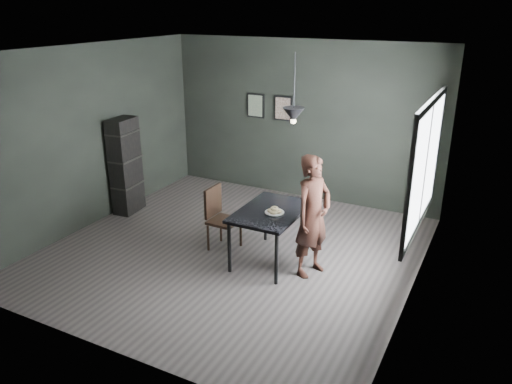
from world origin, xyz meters
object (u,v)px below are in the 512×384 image
at_px(cafe_table, 271,215).
at_px(pendant_lamp, 294,115).
at_px(wood_chair, 219,214).
at_px(woman, 313,216).
at_px(shelf_unit, 126,166).
at_px(white_plate, 274,213).

bearing_deg(cafe_table, pendant_lamp, 21.80).
bearing_deg(wood_chair, pendant_lamp, 5.78).
height_order(woman, wood_chair, woman).
xyz_separation_m(shelf_unit, pendant_lamp, (3.17, -0.38, 1.25)).
bearing_deg(cafe_table, woman, -5.42).
xyz_separation_m(woman, pendant_lamp, (-0.37, 0.16, 1.24)).
distance_m(white_plate, woman, 0.53).
distance_m(cafe_table, white_plate, 0.14).
distance_m(woman, pendant_lamp, 1.31).
relative_size(white_plate, pendant_lamp, 0.27).
distance_m(wood_chair, shelf_unit, 2.16).
height_order(woman, pendant_lamp, pendant_lamp).
xyz_separation_m(cafe_table, pendant_lamp, (0.25, 0.10, 1.38)).
relative_size(woman, shelf_unit, 1.00).
relative_size(wood_chair, pendant_lamp, 1.07).
relative_size(cafe_table, white_plate, 5.22).
bearing_deg(woman, cafe_table, 104.36).
bearing_deg(woman, white_plate, 111.25).
bearing_deg(cafe_table, shelf_unit, 170.68).
xyz_separation_m(cafe_table, wood_chair, (-0.83, 0.02, -0.15)).
height_order(cafe_table, white_plate, white_plate).
bearing_deg(pendant_lamp, shelf_unit, 173.18).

